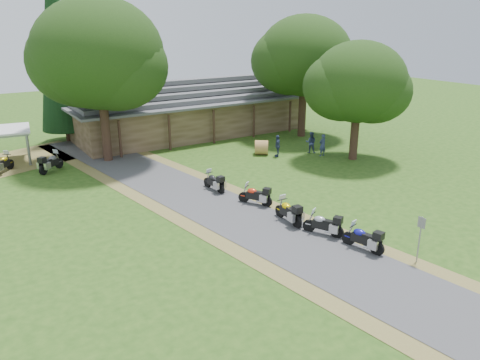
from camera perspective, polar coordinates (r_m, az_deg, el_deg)
ground at (r=21.04m, az=9.20°, el=-8.91°), size 120.00×120.00×0.00m
driveway at (r=23.57m, az=1.82°, el=-5.50°), size 51.95×51.95×0.00m
lodge at (r=42.68m, az=-6.24°, el=8.94°), size 21.40×9.40×4.90m
motorcycle_row_a at (r=21.56m, az=14.77°, el=-6.75°), size 1.00×1.92×1.25m
motorcycle_row_b at (r=22.61m, az=10.11°, el=-5.20°), size 1.34×1.86×1.23m
motorcycle_row_c at (r=23.71m, az=5.91°, el=-3.72°), size 0.74×1.95×1.31m
motorcycle_row_d at (r=25.87m, az=1.86°, el=-1.75°), size 1.41×1.84×1.22m
motorcycle_row_e at (r=28.06m, az=-3.20°, el=-0.11°), size 0.74×1.83×1.22m
motorcycle_carport_a at (r=35.16m, az=-26.99°, el=1.87°), size 1.79×1.95×1.37m
motorcycle_carport_b at (r=34.10m, az=-22.08°, el=2.08°), size 1.97×1.75×1.36m
person_a at (r=35.78m, az=10.04°, el=4.44°), size 0.58×0.43×1.97m
person_b at (r=36.50m, az=8.65°, el=4.77°), size 0.67×0.67×1.94m
person_c at (r=35.21m, az=4.60°, el=4.41°), size 0.64×0.68×1.94m
hay_bale at (r=35.78m, az=2.64°, el=3.99°), size 1.45×1.47×1.09m
sign_post at (r=21.05m, az=21.02°, el=-6.83°), size 0.38×0.06×2.08m
oak_lodge_left at (r=34.48m, az=-16.65°, el=12.13°), size 8.94×8.94×12.28m
oak_lodge_right at (r=41.21m, az=7.80°, el=12.93°), size 7.95×7.95×11.17m
oak_driveway at (r=34.71m, az=14.13°, el=9.75°), size 6.73×6.73×9.11m
cedar_near at (r=41.43m, az=-21.28°, el=14.71°), size 4.01×4.01×15.22m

